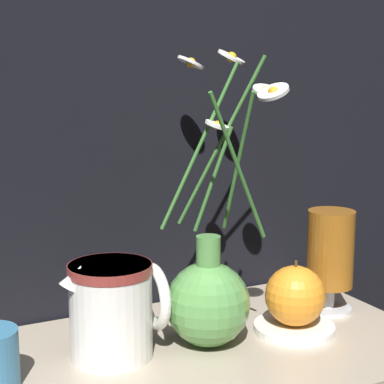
{
  "coord_description": "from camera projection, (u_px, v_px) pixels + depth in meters",
  "views": [
    {
      "loc": [
        -0.34,
        -0.69,
        0.36
      ],
      "look_at": [
        0.01,
        0.0,
        0.22
      ],
      "focal_mm": 60.0,
      "sensor_mm": 36.0,
      "label": 1
    }
  ],
  "objects": [
    {
      "name": "ground_plane",
      "position": [
        184.0,
        360.0,
        0.82
      ],
      "size": [
        6.0,
        6.0,
        0.0
      ],
      "primitive_type": "plane",
      "color": "black"
    },
    {
      "name": "shelf",
      "position": [
        184.0,
        355.0,
        0.82
      ],
      "size": [
        0.65,
        0.35,
        0.01
      ],
      "color": "tan",
      "rests_on": "ground_plane"
    },
    {
      "name": "vase_with_flowers",
      "position": [
        209.0,
        294.0,
        0.83
      ],
      "size": [
        0.16,
        0.24,
        0.38
      ],
      "color": "#59994C",
      "rests_on": "shelf"
    },
    {
      "name": "ceramic_pitcher",
      "position": [
        113.0,
        306.0,
        0.79
      ],
      "size": [
        0.13,
        0.1,
        0.13
      ],
      "color": "white",
      "rests_on": "shelf"
    },
    {
      "name": "tea_glass",
      "position": [
        330.0,
        252.0,
        0.94
      ],
      "size": [
        0.07,
        0.07,
        0.15
      ],
      "color": "silver",
      "rests_on": "shelf"
    },
    {
      "name": "saucer_plate",
      "position": [
        294.0,
        328.0,
        0.88
      ],
      "size": [
        0.11,
        0.11,
        0.01
      ],
      "color": "white",
      "rests_on": "shelf"
    },
    {
      "name": "orange_fruit",
      "position": [
        295.0,
        296.0,
        0.87
      ],
      "size": [
        0.08,
        0.08,
        0.09
      ],
      "color": "orange",
      "rests_on": "saucer_plate"
    }
  ]
}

